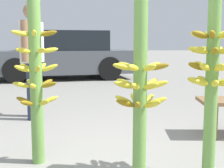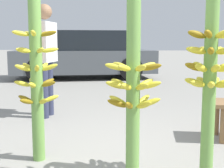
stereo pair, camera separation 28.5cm
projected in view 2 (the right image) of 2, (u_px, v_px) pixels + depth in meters
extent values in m
cylinder|color=#6B9E47|center=(36.00, 74.00, 2.77)|extent=(0.11, 0.11, 1.58)
ellipsoid|color=olive|center=(45.00, 34.00, 2.83)|extent=(0.10, 0.16, 0.07)
ellipsoid|color=gold|center=(28.00, 34.00, 2.81)|extent=(0.14, 0.13, 0.07)
ellipsoid|color=gold|center=(21.00, 33.00, 2.67)|extent=(0.15, 0.12, 0.07)
ellipsoid|color=gold|center=(33.00, 33.00, 2.60)|extent=(0.08, 0.16, 0.07)
ellipsoid|color=olive|center=(48.00, 34.00, 2.70)|extent=(0.16, 0.05, 0.07)
ellipsoid|color=gold|center=(40.00, 50.00, 2.87)|extent=(0.05, 0.15, 0.06)
ellipsoid|color=gold|center=(24.00, 50.00, 2.79)|extent=(0.16, 0.08, 0.06)
ellipsoid|color=gold|center=(23.00, 50.00, 2.65)|extent=(0.12, 0.15, 0.06)
ellipsoid|color=gold|center=(40.00, 50.00, 2.64)|extent=(0.13, 0.15, 0.06)
ellipsoid|color=gold|center=(50.00, 50.00, 2.77)|extent=(0.16, 0.09, 0.06)
ellipsoid|color=gold|center=(50.00, 67.00, 2.76)|extent=(0.16, 0.06, 0.09)
ellipsoid|color=gold|center=(44.00, 66.00, 2.88)|extent=(0.07, 0.16, 0.09)
ellipsoid|color=gold|center=(28.00, 67.00, 2.84)|extent=(0.15, 0.11, 0.09)
ellipsoid|color=gold|center=(23.00, 68.00, 2.70)|extent=(0.14, 0.13, 0.09)
ellipsoid|color=gold|center=(37.00, 68.00, 2.65)|extent=(0.10, 0.16, 0.09)
ellipsoid|color=olive|center=(48.00, 84.00, 2.74)|extent=(0.16, 0.08, 0.08)
ellipsoid|color=olive|center=(48.00, 82.00, 2.88)|extent=(0.12, 0.15, 0.08)
ellipsoid|color=gold|center=(33.00, 82.00, 2.89)|extent=(0.13, 0.15, 0.08)
ellipsoid|color=gold|center=(22.00, 84.00, 2.75)|extent=(0.16, 0.09, 0.08)
ellipsoid|color=gold|center=(32.00, 85.00, 2.66)|extent=(0.05, 0.16, 0.08)
ellipsoid|color=gold|center=(43.00, 101.00, 2.71)|extent=(0.14, 0.14, 0.08)
ellipsoid|color=gold|center=(51.00, 99.00, 2.84)|extent=(0.16, 0.11, 0.08)
ellipsoid|color=gold|center=(40.00, 97.00, 2.92)|extent=(0.07, 0.16, 0.08)
ellipsoid|color=olive|center=(25.00, 99.00, 2.84)|extent=(0.16, 0.06, 0.08)
ellipsoid|color=olive|center=(27.00, 101.00, 2.70)|extent=(0.11, 0.16, 0.08)
cylinder|color=#6B9E47|center=(133.00, 92.00, 2.32)|extent=(0.10, 0.10, 1.42)
ellipsoid|color=gold|center=(140.00, 68.00, 2.17)|extent=(0.12, 0.17, 0.08)
ellipsoid|color=olive|center=(150.00, 67.00, 2.25)|extent=(0.18, 0.08, 0.08)
ellipsoid|color=gold|center=(147.00, 66.00, 2.36)|extent=(0.16, 0.14, 0.08)
ellipsoid|color=gold|center=(134.00, 65.00, 2.42)|extent=(0.05, 0.17, 0.08)
ellipsoid|color=gold|center=(121.00, 66.00, 2.38)|extent=(0.16, 0.14, 0.08)
ellipsoid|color=gold|center=(116.00, 67.00, 2.28)|extent=(0.18, 0.08, 0.08)
ellipsoid|color=gold|center=(124.00, 68.00, 2.19)|extent=(0.11, 0.17, 0.08)
ellipsoid|color=gold|center=(142.00, 87.00, 2.20)|extent=(0.13, 0.17, 0.09)
ellipsoid|color=gold|center=(150.00, 85.00, 2.28)|extent=(0.17, 0.06, 0.09)
ellipsoid|color=gold|center=(145.00, 83.00, 2.39)|extent=(0.15, 0.15, 0.09)
ellipsoid|color=olive|center=(132.00, 82.00, 2.44)|extent=(0.06, 0.18, 0.09)
ellipsoid|color=gold|center=(119.00, 83.00, 2.39)|extent=(0.17, 0.13, 0.09)
ellipsoid|color=gold|center=(116.00, 85.00, 2.28)|extent=(0.18, 0.10, 0.09)
ellipsoid|color=gold|center=(126.00, 87.00, 2.20)|extent=(0.10, 0.18, 0.09)
ellipsoid|color=olive|center=(117.00, 103.00, 2.28)|extent=(0.17, 0.12, 0.10)
ellipsoid|color=olive|center=(129.00, 105.00, 2.21)|extent=(0.07, 0.18, 0.10)
ellipsoid|color=gold|center=(144.00, 105.00, 2.23)|extent=(0.15, 0.16, 0.10)
ellipsoid|color=gold|center=(150.00, 102.00, 2.32)|extent=(0.17, 0.05, 0.10)
ellipsoid|color=gold|center=(143.00, 100.00, 2.42)|extent=(0.13, 0.16, 0.10)
ellipsoid|color=gold|center=(129.00, 99.00, 2.45)|extent=(0.09, 0.18, 0.10)
ellipsoid|color=gold|center=(118.00, 101.00, 2.39)|extent=(0.17, 0.11, 0.10)
cylinder|color=#6B9E47|center=(210.00, 82.00, 2.40)|extent=(0.10, 0.10, 1.54)
ellipsoid|color=gold|center=(223.00, 34.00, 2.24)|extent=(0.12, 0.16, 0.09)
ellipsoid|color=gold|center=(221.00, 35.00, 2.42)|extent=(0.15, 0.14, 0.09)
ellipsoid|color=gold|center=(208.00, 35.00, 2.47)|extent=(0.06, 0.16, 0.09)
ellipsoid|color=gold|center=(197.00, 35.00, 2.43)|extent=(0.16, 0.13, 0.09)
ellipsoid|color=olive|center=(197.00, 34.00, 2.33)|extent=(0.16, 0.09, 0.09)
ellipsoid|color=olive|center=(208.00, 34.00, 2.25)|extent=(0.10, 0.16, 0.09)
ellipsoid|color=gold|center=(195.00, 50.00, 2.43)|extent=(0.16, 0.11, 0.08)
ellipsoid|color=gold|center=(198.00, 51.00, 2.32)|extent=(0.16, 0.12, 0.08)
ellipsoid|color=olive|center=(211.00, 51.00, 2.25)|extent=(0.08, 0.16, 0.08)
ellipsoid|color=gold|center=(224.00, 51.00, 2.27)|extent=(0.14, 0.15, 0.08)
ellipsoid|color=gold|center=(218.00, 50.00, 2.45)|extent=(0.13, 0.16, 0.08)
ellipsoid|color=gold|center=(204.00, 50.00, 2.48)|extent=(0.09, 0.16, 0.08)
ellipsoid|color=olive|center=(194.00, 67.00, 2.41)|extent=(0.16, 0.06, 0.09)
ellipsoid|color=gold|center=(201.00, 68.00, 2.31)|extent=(0.14, 0.15, 0.09)
ellipsoid|color=gold|center=(216.00, 68.00, 2.27)|extent=(0.07, 0.16, 0.09)
ellipsoid|color=gold|center=(224.00, 67.00, 2.41)|extent=(0.16, 0.10, 0.09)
ellipsoid|color=olive|center=(212.00, 66.00, 2.49)|extent=(0.10, 0.16, 0.09)
ellipsoid|color=gold|center=(200.00, 66.00, 2.49)|extent=(0.13, 0.16, 0.09)
ellipsoid|color=gold|center=(211.00, 85.00, 2.28)|extent=(0.06, 0.16, 0.08)
ellipsoid|color=gold|center=(224.00, 84.00, 2.31)|extent=(0.15, 0.14, 0.08)
ellipsoid|color=gold|center=(215.00, 81.00, 2.49)|extent=(0.12, 0.16, 0.08)
ellipsoid|color=gold|center=(202.00, 81.00, 2.51)|extent=(0.10, 0.16, 0.08)
ellipsoid|color=gold|center=(194.00, 82.00, 2.45)|extent=(0.16, 0.09, 0.08)
ellipsoid|color=gold|center=(198.00, 84.00, 2.35)|extent=(0.16, 0.13, 0.08)
cylinder|color=#2D334C|center=(49.00, 88.00, 4.60)|extent=(0.13, 0.13, 0.79)
cylinder|color=#2D334C|center=(44.00, 90.00, 4.40)|extent=(0.13, 0.13, 0.79)
cube|color=white|center=(45.00, 42.00, 4.41)|extent=(0.22, 0.46, 0.56)
cylinder|color=#936B4C|center=(52.00, 41.00, 4.69)|extent=(0.11, 0.11, 0.53)
cylinder|color=#936B4C|center=(37.00, 41.00, 4.14)|extent=(0.11, 0.11, 0.53)
sphere|color=#936B4C|center=(44.00, 12.00, 4.36)|extent=(0.22, 0.22, 0.22)
cylinder|color=olive|center=(217.00, 118.00, 3.63)|extent=(0.06, 0.06, 0.39)
cylinder|color=olive|center=(223.00, 126.00, 3.31)|extent=(0.06, 0.06, 0.39)
cube|color=#4C5156|center=(84.00, 61.00, 9.39)|extent=(4.45, 2.86, 0.65)
cube|color=black|center=(89.00, 41.00, 9.34)|extent=(2.63, 2.22, 0.56)
cylinder|color=black|center=(38.00, 70.00, 8.42)|extent=(0.70, 0.37, 0.67)
cylinder|color=black|center=(43.00, 65.00, 10.05)|extent=(0.70, 0.37, 0.67)
cylinder|color=black|center=(131.00, 69.00, 8.78)|extent=(0.70, 0.37, 0.67)
cylinder|color=black|center=(121.00, 65.00, 10.41)|extent=(0.70, 0.37, 0.67)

